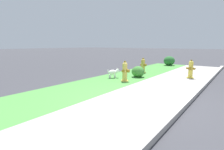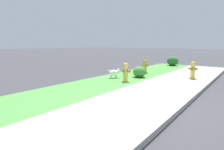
# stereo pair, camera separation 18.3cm
# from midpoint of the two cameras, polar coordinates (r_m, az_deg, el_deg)

# --- Properties ---
(ground_plane) EXTENTS (120.00, 120.00, 0.00)m
(ground_plane) POSITION_cam_midpoint_polar(r_m,az_deg,el_deg) (4.59, 8.53, -8.36)
(ground_plane) COLOR #38383D
(sidewalk_pavement) EXTENTS (18.00, 2.06, 0.01)m
(sidewalk_pavement) POSITION_cam_midpoint_polar(r_m,az_deg,el_deg) (4.59, 8.53, -8.30)
(sidewalk_pavement) COLOR #9E9993
(sidewalk_pavement) RESTS_ON ground
(grass_verge) EXTENTS (18.00, 2.10, 0.01)m
(grass_verge) POSITION_cam_midpoint_polar(r_m,az_deg,el_deg) (5.87, -9.35, -4.30)
(grass_verge) COLOR #47893D
(grass_verge) RESTS_ON ground
(street_curb) EXTENTS (18.00, 0.16, 0.12)m
(street_curb) POSITION_cam_midpoint_polar(r_m,az_deg,el_deg) (4.17, 22.05, -10.07)
(street_curb) COLOR #9E9993
(street_curb) RESTS_ON ground
(fire_hydrant_far_end) EXTENTS (0.35, 0.38, 0.77)m
(fire_hydrant_far_end) POSITION_cam_midpoint_polar(r_m,az_deg,el_deg) (8.96, 11.30, 2.94)
(fire_hydrant_far_end) COLOR gold
(fire_hydrant_far_end) RESTS_ON ground
(fire_hydrant_at_driveway) EXTENTS (0.33, 0.36, 0.80)m
(fire_hydrant_at_driveway) POSITION_cam_midpoint_polar(r_m,az_deg,el_deg) (8.12, 25.48, 1.57)
(fire_hydrant_at_driveway) COLOR yellow
(fire_hydrant_at_driveway) RESTS_ON ground
(fire_hydrant_by_grass_verge) EXTENTS (0.37, 0.34, 0.80)m
(fire_hydrant_by_grass_verge) POSITION_cam_midpoint_polar(r_m,az_deg,el_deg) (6.81, 5.24, 1.08)
(fire_hydrant_by_grass_verge) COLOR gold
(fire_hydrant_by_grass_verge) RESTS_ON ground
(small_white_dog) EXTENTS (0.48, 0.40, 0.44)m
(small_white_dog) POSITION_cam_midpoint_polar(r_m,az_deg,el_deg) (7.53, 1.57, 0.88)
(small_white_dog) COLOR white
(small_white_dog) RESTS_ON ground
(shrub_bush_far_verge) EXTENTS (0.75, 0.75, 0.63)m
(shrub_bush_far_verge) POSITION_cam_midpoint_polar(r_m,az_deg,el_deg) (12.73, 19.56, 4.33)
(shrub_bush_far_verge) COLOR #28662D
(shrub_bush_far_verge) RESTS_ON ground
(shrub_bush_mid_verge) EXTENTS (0.57, 0.57, 0.49)m
(shrub_bush_mid_verge) POSITION_cam_midpoint_polar(r_m,az_deg,el_deg) (7.83, 9.60, 1.06)
(shrub_bush_mid_verge) COLOR #3D7F33
(shrub_bush_mid_verge) RESTS_ON ground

